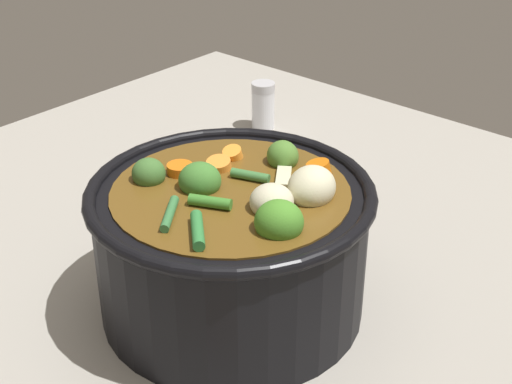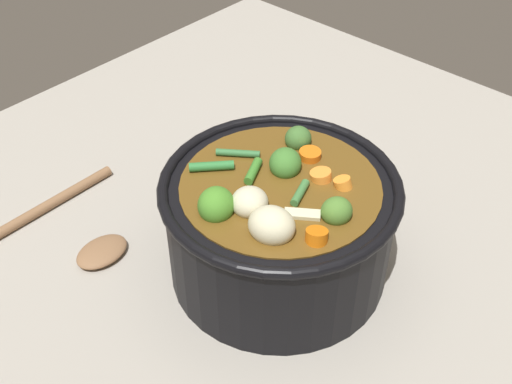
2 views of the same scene
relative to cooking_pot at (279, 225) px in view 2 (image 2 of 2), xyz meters
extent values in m
plane|color=#9E998E|center=(0.00, 0.00, -0.07)|extent=(1.10, 1.10, 0.00)
cylinder|color=black|center=(0.00, 0.00, -0.01)|extent=(0.25, 0.25, 0.13)
torus|color=black|center=(0.00, 0.00, 0.06)|extent=(0.27, 0.27, 0.01)
cylinder|color=brown|center=(0.00, 0.00, 0.00)|extent=(0.22, 0.22, 0.12)
ellipsoid|color=#4C7C2F|center=(0.00, 0.07, 0.07)|extent=(0.04, 0.04, 0.03)
ellipsoid|color=#3F792F|center=(-0.02, -0.01, 0.07)|extent=(0.05, 0.05, 0.03)
ellipsoid|color=#48892A|center=(0.07, -0.02, 0.07)|extent=(0.06, 0.05, 0.04)
ellipsoid|color=#406D30|center=(-0.07, -0.03, 0.06)|extent=(0.04, 0.04, 0.03)
cylinder|color=orange|center=(-0.06, -0.01, 0.06)|extent=(0.03, 0.03, 0.01)
cylinder|color=orange|center=(-0.04, 0.02, 0.06)|extent=(0.03, 0.03, 0.02)
cylinder|color=orange|center=(-0.04, 0.05, 0.06)|extent=(0.02, 0.02, 0.02)
cylinder|color=orange|center=(0.04, 0.08, 0.06)|extent=(0.03, 0.03, 0.02)
ellipsoid|color=beige|center=(0.05, 0.00, 0.07)|extent=(0.04, 0.04, 0.03)
ellipsoid|color=beige|center=(0.06, 0.04, 0.07)|extent=(0.05, 0.06, 0.04)
cylinder|color=#3C7D2B|center=(0.01, -0.03, 0.06)|extent=(0.04, 0.03, 0.01)
cylinder|color=#36713C|center=(-0.01, -0.07, 0.06)|extent=(0.04, 0.04, 0.01)
cylinder|color=#3F773B|center=(0.00, 0.03, 0.06)|extent=(0.04, 0.02, 0.01)
cylinder|color=#2F7A39|center=(0.03, -0.07, 0.06)|extent=(0.04, 0.04, 0.01)
cube|color=beige|center=(0.02, 0.05, 0.06)|extent=(0.03, 0.04, 0.01)
ellipsoid|color=brown|center=(0.13, -0.17, -0.06)|extent=(0.07, 0.05, 0.01)
cylinder|color=brown|center=(0.13, -0.29, -0.06)|extent=(0.21, 0.01, 0.01)
camera|label=1|loc=(0.41, -0.43, 0.39)|focal=52.58mm
camera|label=2|loc=(0.41, 0.34, 0.50)|focal=45.38mm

